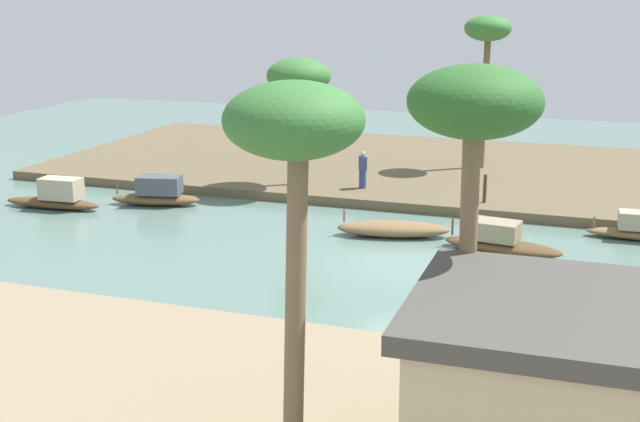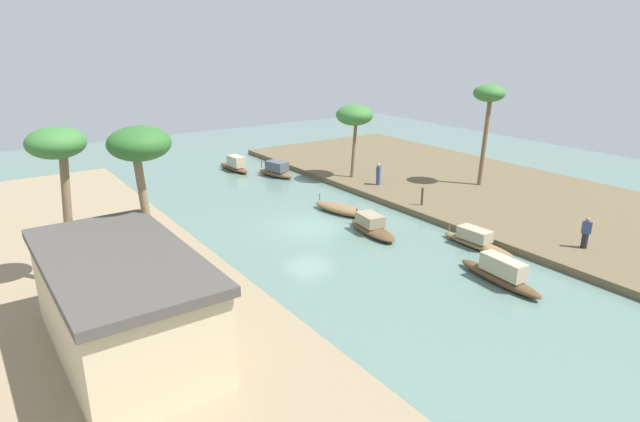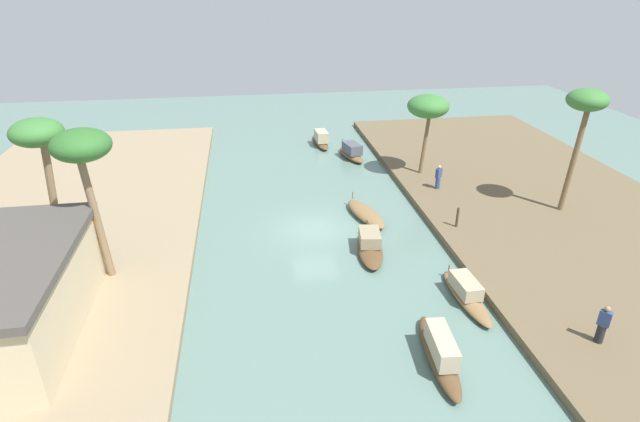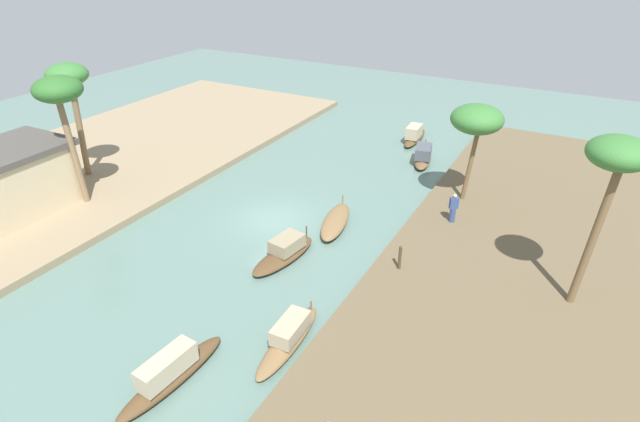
{
  "view_description": "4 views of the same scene",
  "coord_description": "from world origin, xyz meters",
  "px_view_note": "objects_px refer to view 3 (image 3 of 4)",
  "views": [
    {
      "loc": [
        -6.0,
        25.02,
        8.46
      ],
      "look_at": [
        3.36,
        -1.95,
        1.0
      ],
      "focal_mm": 47.75,
      "sensor_mm": 36.0,
      "label": 1
    },
    {
      "loc": [
        -24.19,
        15.75,
        10.46
      ],
      "look_at": [
        0.93,
        -1.47,
        0.46
      ],
      "focal_mm": 30.09,
      "sensor_mm": 36.0,
      "label": 2
    },
    {
      "loc": [
        -24.27,
        3.36,
        12.91
      ],
      "look_at": [
        1.15,
        -0.44,
        0.56
      ],
      "focal_mm": 28.19,
      "sensor_mm": 36.0,
      "label": 3
    },
    {
      "loc": [
        -19.18,
        -13.23,
        13.24
      ],
      "look_at": [
        0.17,
        -2.63,
        1.17
      ],
      "focal_mm": 28.4,
      "sensor_mm": 36.0,
      "label": 4
    }
  ],
  "objects_px": {
    "sampan_near_left_bank": "(440,351)",
    "mooring_post": "(457,217)",
    "palm_tree_left_near": "(586,106)",
    "palm_tree_right_tall": "(82,151)",
    "person_by_mooring": "(603,326)",
    "riverside_building": "(16,296)",
    "sampan_downstream_large": "(370,245)",
    "palm_tree_right_short": "(38,139)",
    "sampan_with_red_awning": "(321,139)",
    "person_on_near_bank": "(438,178)",
    "sampan_foreground": "(366,214)",
    "sampan_midstream": "(351,152)",
    "sampan_open_hull": "(466,293)",
    "palm_tree_left_far": "(428,107)"
  },
  "relations": [
    {
      "from": "sampan_midstream",
      "to": "person_on_near_bank",
      "type": "height_order",
      "value": "person_on_near_bank"
    },
    {
      "from": "sampan_open_hull",
      "to": "palm_tree_right_short",
      "type": "distance_m",
      "value": 19.97
    },
    {
      "from": "palm_tree_left_far",
      "to": "palm_tree_right_short",
      "type": "xyz_separation_m",
      "value": [
        -7.74,
        20.87,
        1.23
      ]
    },
    {
      "from": "sampan_near_left_bank",
      "to": "sampan_midstream",
      "type": "distance_m",
      "value": 22.1
    },
    {
      "from": "sampan_midstream",
      "to": "palm_tree_right_tall",
      "type": "relative_size",
      "value": 0.55
    },
    {
      "from": "sampan_open_hull",
      "to": "palm_tree_right_short",
      "type": "bearing_deg",
      "value": 68.36
    },
    {
      "from": "sampan_midstream",
      "to": "sampan_downstream_large",
      "type": "height_order",
      "value": "sampan_midstream"
    },
    {
      "from": "person_by_mooring",
      "to": "palm_tree_left_far",
      "type": "distance_m",
      "value": 18.1
    },
    {
      "from": "sampan_near_left_bank",
      "to": "person_on_near_bank",
      "type": "relative_size",
      "value": 2.95
    },
    {
      "from": "sampan_with_red_awning",
      "to": "sampan_midstream",
      "type": "bearing_deg",
      "value": -155.86
    },
    {
      "from": "sampan_with_red_awning",
      "to": "person_by_mooring",
      "type": "height_order",
      "value": "person_by_mooring"
    },
    {
      "from": "sampan_open_hull",
      "to": "riverside_building",
      "type": "xyz_separation_m",
      "value": [
        -0.06,
        17.69,
        1.75
      ]
    },
    {
      "from": "sampan_with_red_awning",
      "to": "person_on_near_bank",
      "type": "relative_size",
      "value": 2.69
    },
    {
      "from": "sampan_near_left_bank",
      "to": "palm_tree_right_tall",
      "type": "distance_m",
      "value": 16.03
    },
    {
      "from": "sampan_midstream",
      "to": "person_by_mooring",
      "type": "distance_m",
      "value": 22.84
    },
    {
      "from": "sampan_midstream",
      "to": "palm_tree_right_short",
      "type": "bearing_deg",
      "value": 112.77
    },
    {
      "from": "palm_tree_left_near",
      "to": "riverside_building",
      "type": "xyz_separation_m",
      "value": [
        -7.19,
        26.63,
        -4.33
      ]
    },
    {
      "from": "mooring_post",
      "to": "sampan_open_hull",
      "type": "bearing_deg",
      "value": 161.57
    },
    {
      "from": "sampan_with_red_awning",
      "to": "sampan_midstream",
      "type": "height_order",
      "value": "sampan_with_red_awning"
    },
    {
      "from": "person_on_near_bank",
      "to": "sampan_foreground",
      "type": "bearing_deg",
      "value": -7.77
    },
    {
      "from": "palm_tree_left_near",
      "to": "palm_tree_right_tall",
      "type": "relative_size",
      "value": 1.02
    },
    {
      "from": "sampan_near_left_bank",
      "to": "sampan_open_hull",
      "type": "bearing_deg",
      "value": -31.19
    },
    {
      "from": "palm_tree_left_near",
      "to": "sampan_foreground",
      "type": "bearing_deg",
      "value": 83.34
    },
    {
      "from": "person_on_near_bank",
      "to": "person_by_mooring",
      "type": "height_order",
      "value": "person_by_mooring"
    },
    {
      "from": "person_by_mooring",
      "to": "palm_tree_right_tall",
      "type": "distance_m",
      "value": 21.2
    },
    {
      "from": "sampan_near_left_bank",
      "to": "person_on_near_bank",
      "type": "distance_m",
      "value": 15.56
    },
    {
      "from": "sampan_downstream_large",
      "to": "person_on_near_bank",
      "type": "bearing_deg",
      "value": -34.69
    },
    {
      "from": "sampan_foreground",
      "to": "palm_tree_right_tall",
      "type": "xyz_separation_m",
      "value": [
        -4.69,
        13.11,
        6.03
      ]
    },
    {
      "from": "sampan_near_left_bank",
      "to": "sampan_downstream_large",
      "type": "bearing_deg",
      "value": 9.1
    },
    {
      "from": "sampan_with_red_awning",
      "to": "person_by_mooring",
      "type": "distance_m",
      "value": 26.67
    },
    {
      "from": "sampan_downstream_large",
      "to": "palm_tree_right_short",
      "type": "height_order",
      "value": "palm_tree_right_short"
    },
    {
      "from": "palm_tree_left_near",
      "to": "palm_tree_right_tall",
      "type": "height_order",
      "value": "palm_tree_left_near"
    },
    {
      "from": "sampan_downstream_large",
      "to": "palm_tree_right_short",
      "type": "xyz_separation_m",
      "value": [
        1.56,
        14.95,
        5.77
      ]
    },
    {
      "from": "palm_tree_left_near",
      "to": "sampan_near_left_bank",
      "type": "bearing_deg",
      "value": 132.81
    },
    {
      "from": "person_by_mooring",
      "to": "palm_tree_left_far",
      "type": "bearing_deg",
      "value": -39.42
    },
    {
      "from": "sampan_with_red_awning",
      "to": "palm_tree_right_short",
      "type": "height_order",
      "value": "palm_tree_right_short"
    },
    {
      "from": "person_by_mooring",
      "to": "palm_tree_left_near",
      "type": "height_order",
      "value": "palm_tree_left_near"
    },
    {
      "from": "person_by_mooring",
      "to": "palm_tree_left_far",
      "type": "relative_size",
      "value": 0.3
    },
    {
      "from": "person_by_mooring",
      "to": "palm_tree_right_tall",
      "type": "xyz_separation_m",
      "value": [
        7.5,
        19.14,
        5.17
      ]
    },
    {
      "from": "person_on_near_bank",
      "to": "mooring_post",
      "type": "xyz_separation_m",
      "value": [
        -5.2,
        0.86,
        -0.18
      ]
    },
    {
      "from": "person_on_near_bank",
      "to": "riverside_building",
      "type": "distance_m",
      "value": 23.41
    },
    {
      "from": "sampan_downstream_large",
      "to": "palm_tree_left_far",
      "type": "xyz_separation_m",
      "value": [
        9.3,
        -5.92,
        4.54
      ]
    },
    {
      "from": "person_on_near_bank",
      "to": "palm_tree_right_tall",
      "type": "distance_m",
      "value": 20.49
    },
    {
      "from": "sampan_with_red_awning",
      "to": "sampan_foreground",
      "type": "height_order",
      "value": "sampan_with_red_awning"
    },
    {
      "from": "sampan_open_hull",
      "to": "person_on_near_bank",
      "type": "distance_m",
      "value": 11.53
    },
    {
      "from": "sampan_foreground",
      "to": "person_by_mooring",
      "type": "relative_size",
      "value": 2.6
    },
    {
      "from": "sampan_near_left_bank",
      "to": "mooring_post",
      "type": "xyz_separation_m",
      "value": [
        9.4,
        -4.47,
        0.48
      ]
    },
    {
      "from": "sampan_downstream_large",
      "to": "palm_tree_left_near",
      "type": "relative_size",
      "value": 0.59
    },
    {
      "from": "palm_tree_right_short",
      "to": "sampan_foreground",
      "type": "bearing_deg",
      "value": -81.83
    },
    {
      "from": "sampan_open_hull",
      "to": "person_by_mooring",
      "type": "distance_m",
      "value": 5.22
    }
  ]
}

